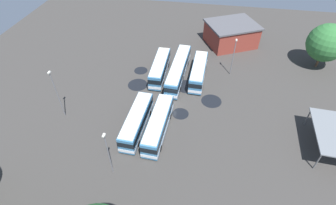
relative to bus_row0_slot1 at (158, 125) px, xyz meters
The scene contains 17 objects.
ground_plane 7.81m from the bus_row0_slot1, ahead, with size 93.62×93.62×0.00m, color #383533.
bus_row0_slot1 is the anchor object (origin of this frame).
bus_row0_slot2 3.52m from the bus_row0_slot1, 87.50° to the left, with size 10.97×2.98×3.38m.
bus_row1_slot0 16.07m from the bus_row0_slot1, 18.12° to the right, with size 10.81×2.88×3.38m.
bus_row1_slot1 15.20m from the bus_row0_slot1, ahead, with size 14.75×3.32×3.38m.
bus_row1_slot2 15.44m from the bus_row0_slot1, 10.27° to the left, with size 10.92×2.62×3.38m.
depot_building 32.67m from the bus_row0_slot1, 20.27° to the right, with size 13.05×13.92×5.14m.
maintenance_shelter 25.77m from the bus_row0_slot1, 87.09° to the right, with size 9.64×6.12×3.54m.
lamp_post_mid_lot 16.89m from the bus_row0_slot1, 86.74° to the left, with size 0.56×0.28×9.18m.
lamp_post_near_entrance 9.97m from the bus_row0_slot1, 149.96° to the left, with size 0.56×0.28×7.99m.
lamp_post_far_corner 21.48m from the bus_row0_slot1, 32.24° to the right, with size 0.56×0.28×7.89m.
tree_northwest 38.32m from the bus_row0_slot1, 50.90° to the right, with size 7.59×7.59×9.44m.
puddle_back_corner 5.87m from the bus_row0_slot1, 31.37° to the right, with size 2.86×2.86×0.01m, color black.
puddle_near_shelter 12.17m from the bus_row0_slot1, 41.80° to the right, with size 3.71×3.71×0.01m, color black.
puddle_front_lane 13.16m from the bus_row0_slot1, 29.70° to the left, with size 3.88×3.88×0.01m, color black.
puddle_between_rows 17.64m from the bus_row0_slot1, 23.65° to the left, with size 2.80×2.80×0.01m, color black.
puddle_centre_drain 12.97m from the bus_row0_slot1, 14.11° to the right, with size 4.19×4.19×0.01m, color black.
Camera 1 is at (-34.46, -5.57, 31.60)m, focal length 27.63 mm.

